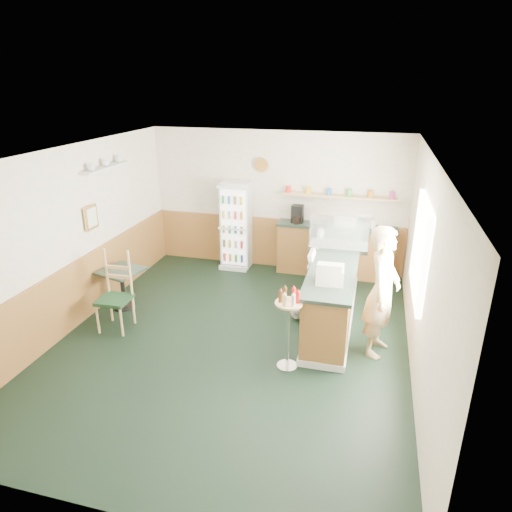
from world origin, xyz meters
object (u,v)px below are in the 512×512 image
(cash_register, at_px, (330,274))
(cafe_chair, at_px, (117,288))
(drinks_fridge, at_px, (236,226))
(condiment_stand, at_px, (288,319))
(display_case, at_px, (340,233))
(cafe_table, at_px, (122,281))
(shopkeeper, at_px, (382,292))

(cash_register, bearing_deg, cafe_chair, -179.34)
(drinks_fridge, bearing_deg, condiment_stand, -62.17)
(drinks_fridge, bearing_deg, display_case, -28.95)
(cafe_table, xyz_separation_m, cafe_chair, (0.24, -0.54, 0.15))
(condiment_stand, distance_m, cafe_chair, 2.76)
(drinks_fridge, xyz_separation_m, cafe_chair, (-1.05, -2.75, -0.23))
(cash_register, height_order, condiment_stand, cash_register)
(condiment_stand, relative_size, cafe_table, 1.46)
(cafe_chair, bearing_deg, display_case, 24.66)
(cafe_table, height_order, cafe_chair, cafe_chair)
(cash_register, xyz_separation_m, cafe_chair, (-3.16, -0.22, -0.48))
(cash_register, relative_size, cafe_table, 0.50)
(shopkeeper, bearing_deg, cafe_table, 99.68)
(shopkeeper, relative_size, cafe_chair, 1.51)
(drinks_fridge, distance_m, display_case, 2.45)
(display_case, bearing_deg, drinks_fridge, 151.05)
(drinks_fridge, xyz_separation_m, cash_register, (2.12, -2.53, 0.25))
(display_case, bearing_deg, shopkeeper, -62.03)
(drinks_fridge, bearing_deg, cash_register, -50.11)
(cash_register, xyz_separation_m, cafe_table, (-3.40, 0.32, -0.63))
(cafe_chair, bearing_deg, condiment_stand, -10.77)
(drinks_fridge, height_order, condiment_stand, drinks_fridge)
(cash_register, bearing_deg, display_case, 86.64)
(display_case, relative_size, cafe_table, 1.22)
(cash_register, distance_m, cafe_table, 3.47)
(display_case, height_order, cafe_table, display_case)
(drinks_fridge, bearing_deg, cafe_chair, -110.80)
(shopkeeper, xyz_separation_m, cafe_table, (-4.10, 0.28, -0.44))
(cafe_table, bearing_deg, shopkeeper, -3.88)
(drinks_fridge, distance_m, cash_register, 3.31)
(cafe_table, bearing_deg, drinks_fridge, 59.83)
(display_case, xyz_separation_m, shopkeeper, (0.70, -1.32, -0.35))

